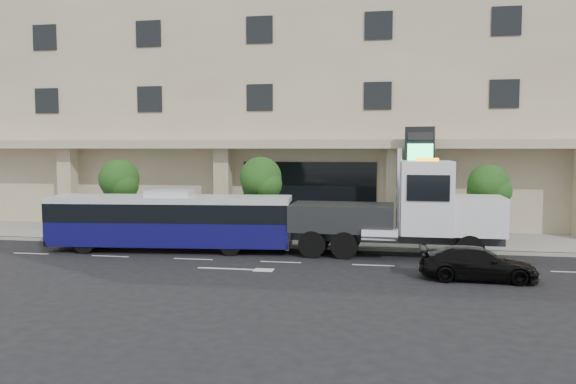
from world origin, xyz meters
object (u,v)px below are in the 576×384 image
at_px(city_bus, 171,220).
at_px(signage_pylon, 419,183).
at_px(tow_truck, 404,212).
at_px(black_sedan, 478,263).

bearing_deg(city_bus, signage_pylon, 14.32).
xyz_separation_m(tow_truck, black_sedan, (2.58, -4.27, -1.41)).
distance_m(black_sedan, signage_pylon, 8.63).
distance_m(tow_truck, black_sedan, 5.18).
xyz_separation_m(city_bus, black_sedan, (13.68, -3.79, -0.87)).
relative_size(tow_truck, signage_pylon, 1.83).
xyz_separation_m(tow_truck, signage_pylon, (0.88, 3.80, 1.13)).
distance_m(city_bus, tow_truck, 11.13).
bearing_deg(black_sedan, city_bus, 75.80).
relative_size(black_sedan, signage_pylon, 0.73).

